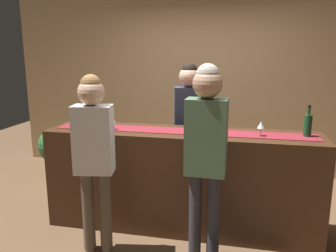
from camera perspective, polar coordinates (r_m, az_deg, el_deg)
name	(u,v)px	position (r m, az deg, el deg)	size (l,w,h in m)	color
ground_plane	(181,225)	(3.83, 2.20, -16.24)	(10.00, 10.00, 0.00)	brown
back_wall	(204,77)	(5.26, 6.01, 8.12)	(6.00, 0.12, 2.90)	tan
bar_counter	(181,180)	(3.61, 2.26, -8.98)	(2.77, 0.60, 1.04)	#3D2314
counter_runner_cloth	(182,131)	(3.45, 2.34, -0.87)	(2.63, 0.28, 0.01)	maroon
wine_bottle_green	(308,125)	(3.47, 22.33, 0.14)	(0.07, 0.07, 0.30)	#194723
wine_bottle_amber	(204,120)	(3.49, 6.12, 1.06)	(0.07, 0.07, 0.30)	brown
wine_bottle_clear	(94,115)	(3.79, -12.35, 1.76)	(0.07, 0.07, 0.30)	#B2C6C1
wine_glass_near_customer	(112,120)	(3.54, -9.32, 1.00)	(0.07, 0.07, 0.14)	silver
wine_glass_mid_counter	(261,125)	(3.35, 15.27, 0.08)	(0.07, 0.07, 0.14)	silver
bartender	(189,119)	(4.01, 3.50, 1.24)	(0.38, 0.28, 1.71)	#26262B
customer_sipping	(206,143)	(2.86, 6.37, -2.89)	(0.35, 0.24, 1.74)	#33333D
customer_browsing	(94,146)	(3.09, -12.32, -3.35)	(0.37, 0.25, 1.64)	brown
potted_plant_tall	(57,149)	(5.21, -18.04, -3.71)	(0.52, 0.52, 0.77)	brown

